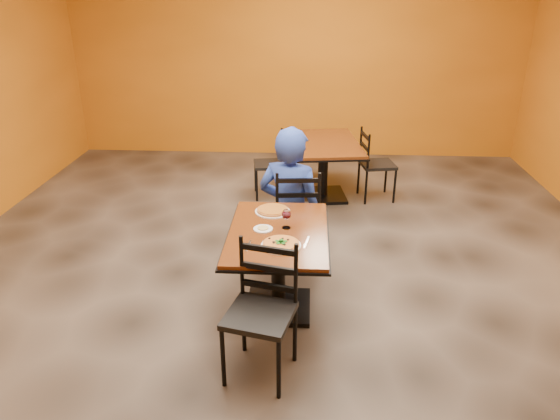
# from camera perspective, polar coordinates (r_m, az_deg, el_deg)

# --- Properties ---
(floor) EXTENTS (7.00, 8.00, 0.01)m
(floor) POSITION_cam_1_polar(r_m,az_deg,el_deg) (5.06, 0.17, -7.47)
(floor) COLOR black
(floor) RESTS_ON ground
(wall_back) EXTENTS (7.00, 0.01, 3.00)m
(wall_back) POSITION_cam_1_polar(r_m,az_deg,el_deg) (8.40, 1.77, 16.02)
(wall_back) COLOR orange
(wall_back) RESTS_ON ground
(table_main) EXTENTS (0.83, 1.23, 0.75)m
(table_main) POSITION_cam_1_polar(r_m,az_deg,el_deg) (4.35, -0.20, -4.60)
(table_main) COLOR #652F0F
(table_main) RESTS_ON floor
(table_second) EXTENTS (1.05, 1.42, 0.75)m
(table_second) POSITION_cam_1_polar(r_m,az_deg,el_deg) (6.76, 4.76, 5.87)
(table_second) COLOR #652F0F
(table_second) RESTS_ON floor
(chair_main_near) EXTENTS (0.54, 0.54, 0.98)m
(chair_main_near) POSITION_cam_1_polar(r_m,az_deg,el_deg) (3.69, -2.24, -11.48)
(chair_main_near) COLOR black
(chair_main_near) RESTS_ON floor
(chair_main_far) EXTENTS (0.48, 0.48, 0.98)m
(chair_main_far) POSITION_cam_1_polar(r_m,az_deg,el_deg) (5.24, 1.81, -0.28)
(chair_main_far) COLOR black
(chair_main_far) RESTS_ON floor
(chair_second_left) EXTENTS (0.45, 0.45, 0.87)m
(chair_second_left) POSITION_cam_1_polar(r_m,az_deg,el_deg) (6.82, -1.17, 4.98)
(chair_second_left) COLOR black
(chair_second_left) RESTS_ON floor
(chair_second_right) EXTENTS (0.48, 0.48, 0.92)m
(chair_second_right) POSITION_cam_1_polar(r_m,az_deg,el_deg) (6.84, 10.59, 4.87)
(chair_second_right) COLOR black
(chair_second_right) RESTS_ON floor
(diner) EXTENTS (0.78, 0.63, 1.38)m
(diner) POSITION_cam_1_polar(r_m,az_deg,el_deg) (5.15, 1.15, 1.67)
(diner) COLOR #1B3D97
(diner) RESTS_ON floor
(plate_main) EXTENTS (0.31, 0.31, 0.01)m
(plate_main) POSITION_cam_1_polar(r_m,az_deg,el_deg) (4.03, 0.11, -3.88)
(plate_main) COLOR white
(plate_main) RESTS_ON table_main
(pizza_main) EXTENTS (0.28, 0.28, 0.02)m
(pizza_main) POSITION_cam_1_polar(r_m,az_deg,el_deg) (4.02, 0.11, -3.68)
(pizza_main) COLOR maroon
(pizza_main) RESTS_ON plate_main
(plate_far) EXTENTS (0.31, 0.31, 0.01)m
(plate_far) POSITION_cam_1_polar(r_m,az_deg,el_deg) (4.61, -0.81, -0.16)
(plate_far) COLOR white
(plate_far) RESTS_ON table_main
(pizza_far) EXTENTS (0.28, 0.28, 0.02)m
(pizza_far) POSITION_cam_1_polar(r_m,az_deg,el_deg) (4.61, -0.81, 0.03)
(pizza_far) COLOR gold
(pizza_far) RESTS_ON plate_far
(side_plate) EXTENTS (0.16, 0.16, 0.01)m
(side_plate) POSITION_cam_1_polar(r_m,az_deg,el_deg) (4.29, -1.86, -2.08)
(side_plate) COLOR white
(side_plate) RESTS_ON table_main
(dip) EXTENTS (0.09, 0.09, 0.01)m
(dip) POSITION_cam_1_polar(r_m,az_deg,el_deg) (4.29, -1.87, -1.97)
(dip) COLOR tan
(dip) RESTS_ON side_plate
(wine_glass) EXTENTS (0.08, 0.08, 0.18)m
(wine_glass) POSITION_cam_1_polar(r_m,az_deg,el_deg) (4.28, 0.70, -0.88)
(wine_glass) COLOR white
(wine_glass) RESTS_ON table_main
(fork) EXTENTS (0.03, 0.19, 0.00)m
(fork) POSITION_cam_1_polar(r_m,az_deg,el_deg) (4.04, -3.50, -3.92)
(fork) COLOR silver
(fork) RESTS_ON table_main
(knife) EXTENTS (0.05, 0.21, 0.00)m
(knife) POSITION_cam_1_polar(r_m,az_deg,el_deg) (4.09, 2.92, -3.50)
(knife) COLOR silver
(knife) RESTS_ON table_main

